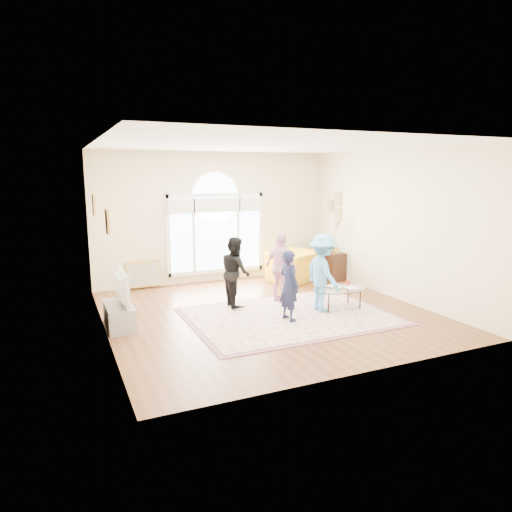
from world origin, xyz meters
name	(u,v)px	position (x,y,z in m)	size (l,w,h in m)	color
ground	(267,313)	(0.00, 0.00, 0.00)	(6.00, 6.00, 0.00)	#5B3418
room_shell	(218,219)	(0.01, 2.83, 1.57)	(6.00, 6.00, 6.00)	beige
area_rug	(290,316)	(0.29, -0.40, 0.01)	(3.60, 2.60, 0.02)	beige
rug_border	(290,316)	(0.29, -0.40, 0.01)	(3.80, 2.80, 0.01)	#8E5768
tv_console	(119,316)	(-2.75, 0.30, 0.21)	(0.45, 1.00, 0.42)	gray
television	(118,288)	(-2.74, 0.30, 0.72)	(0.17, 1.03, 0.60)	black
coffee_table	(339,289)	(1.44, -0.35, 0.40)	(1.17, 0.76, 0.54)	silver
armchair	(294,266)	(1.76, 2.09, 0.38)	(1.17, 1.02, 0.76)	#E6A90F
side_cabinet	(334,266)	(2.78, 1.84, 0.35)	(0.40, 0.50, 0.70)	black
floor_lamp	(336,231)	(2.67, 1.68, 1.28)	(0.31, 0.31, 1.51)	black
plant_pedestal	(320,262)	(2.70, 2.42, 0.35)	(0.20, 0.20, 0.70)	white
potted_plant	(320,241)	(2.70, 2.42, 0.91)	(0.38, 0.33, 0.42)	#33722D
leaning_picture	(145,288)	(-1.83, 2.90, 0.00)	(0.80, 0.05, 0.62)	tan
child_navy	(289,285)	(0.16, -0.61, 0.67)	(0.47, 0.31, 1.30)	#1A1F3E
child_black	(235,272)	(-0.40, 0.65, 0.73)	(0.69, 0.54, 1.42)	black
child_pink	(281,268)	(0.57, 0.52, 0.75)	(0.85, 0.36, 1.46)	#ECA3BF
child_blue	(323,273)	(1.03, -0.37, 0.78)	(0.98, 0.56, 1.52)	#5BB0EE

